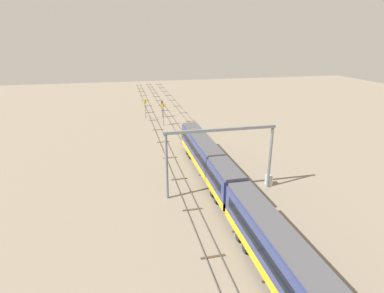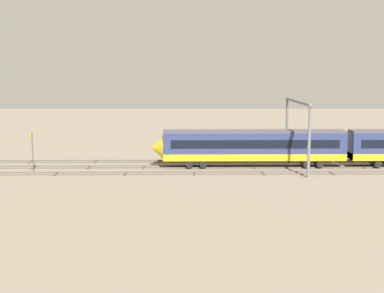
{
  "view_description": "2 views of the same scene",
  "coord_description": "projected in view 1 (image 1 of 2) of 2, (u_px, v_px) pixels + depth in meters",
  "views": [
    {
      "loc": [
        -44.18,
        11.53,
        19.61
      ],
      "look_at": [
        1.96,
        1.0,
        2.63
      ],
      "focal_mm": 28.66,
      "sensor_mm": 36.0,
      "label": 1
    },
    {
      "loc": [
        5.48,
        68.96,
        13.04
      ],
      "look_at": [
        4.53,
        0.33,
        2.85
      ],
      "focal_mm": 49.34,
      "sensor_mm": 36.0,
      "label": 2
    }
  ],
  "objects": [
    {
      "name": "track_middle",
      "position": [
        174.0,
        167.0,
        48.64
      ],
      "size": [
        189.38,
        2.4,
        0.16
      ],
      "color": "#59544C",
      "rests_on": "ground"
    },
    {
      "name": "ground_plane",
      "position": [
        201.0,
        165.0,
        49.57
      ],
      "size": [
        205.38,
        205.38,
        0.0
      ],
      "primitive_type": "plane",
      "color": "gray"
    },
    {
      "name": "speed_sign_mid_trackside",
      "position": [
        163.0,
        111.0,
        70.69
      ],
      "size": [
        0.14,
        0.9,
        5.26
      ],
      "color": "#4C4C51",
      "rests_on": "ground"
    },
    {
      "name": "speed_sign_near_foreground",
      "position": [
        145.0,
        106.0,
        76.51
      ],
      "size": [
        0.14,
        0.96,
        5.01
      ],
      "color": "#4C4C51",
      "rests_on": "ground"
    },
    {
      "name": "signal_light_trackside_departure",
      "position": [
        162.0,
        107.0,
        78.77
      ],
      "size": [
        0.31,
        0.32,
        4.09
      ],
      "color": "#4C4C51",
      "rests_on": "ground"
    },
    {
      "name": "relay_cabinet",
      "position": [
        269.0,
        180.0,
        42.76
      ],
      "size": [
        1.09,
        0.65,
        1.47
      ],
      "color": "#B2B7BC",
      "rests_on": "ground"
    },
    {
      "name": "track_with_train",
      "position": [
        201.0,
        165.0,
        49.55
      ],
      "size": [
        189.38,
        2.4,
        0.16
      ],
      "color": "#59544C",
      "rests_on": "ground"
    },
    {
      "name": "overhead_gantry",
      "position": [
        221.0,
        147.0,
        38.83
      ],
      "size": [
        0.4,
        14.57,
        8.91
      ],
      "color": "slate",
      "rests_on": "ground"
    },
    {
      "name": "track_near_foreground",
      "position": [
        226.0,
        163.0,
        50.46
      ],
      "size": [
        189.38,
        2.4,
        0.16
      ],
      "color": "#59544C",
      "rests_on": "ground"
    }
  ]
}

